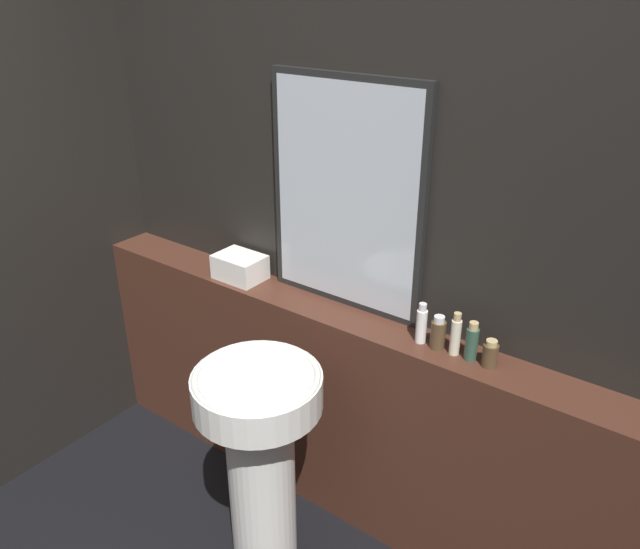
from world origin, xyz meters
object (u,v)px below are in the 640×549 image
(shampoo_bottle, at_px, (421,324))
(lotion_bottle, at_px, (456,335))
(towel_stack, at_px, (240,267))
(hand_soap_bottle, at_px, (490,354))
(mirror, at_px, (346,197))
(conditioner_bottle, at_px, (438,333))
(pedestal_sink, at_px, (261,453))
(body_wash_bottle, at_px, (472,342))

(shampoo_bottle, distance_m, lotion_bottle, 0.13)
(lotion_bottle, bearing_deg, towel_stack, -180.00)
(lotion_bottle, bearing_deg, hand_soap_bottle, -0.00)
(towel_stack, bearing_deg, mirror, 9.72)
(conditioner_bottle, bearing_deg, pedestal_sink, -133.19)
(mirror, relative_size, conditioner_bottle, 7.06)
(towel_stack, bearing_deg, conditioner_bottle, -0.00)
(pedestal_sink, height_order, conditioner_bottle, conditioner_bottle)
(pedestal_sink, height_order, body_wash_bottle, body_wash_bottle)
(pedestal_sink, distance_m, conditioner_bottle, 0.78)
(lotion_bottle, height_order, hand_soap_bottle, lotion_bottle)
(towel_stack, relative_size, lotion_bottle, 1.30)
(towel_stack, distance_m, lotion_bottle, 1.02)
(conditioner_bottle, relative_size, hand_soap_bottle, 1.26)
(towel_stack, relative_size, hand_soap_bottle, 2.09)
(pedestal_sink, xyz_separation_m, lotion_bottle, (0.51, 0.47, 0.46))
(mirror, relative_size, towel_stack, 4.26)
(lotion_bottle, bearing_deg, pedestal_sink, -137.15)
(body_wash_bottle, bearing_deg, pedestal_sink, -140.36)
(body_wash_bottle, bearing_deg, conditioner_bottle, -180.00)
(mirror, distance_m, hand_soap_bottle, 0.77)
(shampoo_bottle, height_order, body_wash_bottle, shampoo_bottle)
(pedestal_sink, distance_m, body_wash_bottle, 0.86)
(pedestal_sink, relative_size, hand_soap_bottle, 9.22)
(conditioner_bottle, bearing_deg, mirror, 169.69)
(pedestal_sink, xyz_separation_m, conditioner_bottle, (0.44, 0.47, 0.44))
(pedestal_sink, xyz_separation_m, mirror, (-0.02, 0.55, 0.83))
(mirror, xyz_separation_m, conditioner_bottle, (0.46, -0.08, -0.39))
(shampoo_bottle, xyz_separation_m, lotion_bottle, (0.13, 0.00, 0.00))
(lotion_bottle, relative_size, body_wash_bottle, 1.10)
(towel_stack, height_order, body_wash_bottle, body_wash_bottle)
(shampoo_bottle, height_order, hand_soap_bottle, shampoo_bottle)
(conditioner_bottle, distance_m, body_wash_bottle, 0.13)
(towel_stack, height_order, conditioner_bottle, conditioner_bottle)
(pedestal_sink, relative_size, conditioner_bottle, 7.32)
(shampoo_bottle, bearing_deg, hand_soap_bottle, -0.00)
(mirror, bearing_deg, shampoo_bottle, -12.01)
(mirror, bearing_deg, towel_stack, -170.28)
(conditioner_bottle, distance_m, hand_soap_bottle, 0.20)
(towel_stack, xyz_separation_m, shampoo_bottle, (0.88, 0.00, 0.02))
(mirror, distance_m, towel_stack, 0.63)
(pedestal_sink, bearing_deg, towel_stack, 137.29)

